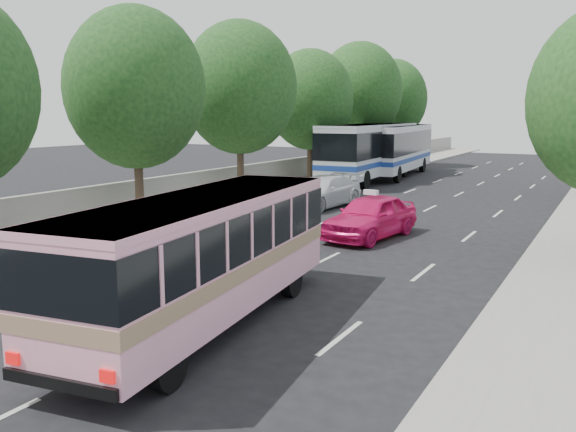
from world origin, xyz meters
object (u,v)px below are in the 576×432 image
Objects in this scene: pink_taxi at (370,216)px; tour_coach_rear at (397,146)px; tour_coach_front at (371,147)px; pink_bus at (205,246)px; white_pickup at (322,192)px.

tour_coach_rear reaches higher than pink_taxi.
tour_coach_front reaches higher than pink_taxi.
pink_taxi is 23.02m from tour_coach_rear.
tour_coach_rear is (-6.81, 32.71, 0.44)m from pink_bus.
pink_taxi is at bearing -43.98° from white_pickup.
pink_taxi is 0.38× the size of tour_coach_rear.
tour_coach_front is (-2.04, 11.83, 1.56)m from white_pickup.
tour_coach_rear is at bearing 94.61° from pink_bus.
tour_coach_front is at bearing 106.49° from white_pickup.
tour_coach_front is at bearing 118.96° from pink_taxi.
white_pickup is 16.28m from tour_coach_rear.
tour_coach_rear is at bearing 114.22° from pink_taxi.
pink_bus is at bearing -77.95° from tour_coach_front.
white_pickup is at bearing 137.08° from pink_taxi.
pink_taxi is at bearing 84.46° from pink_bus.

